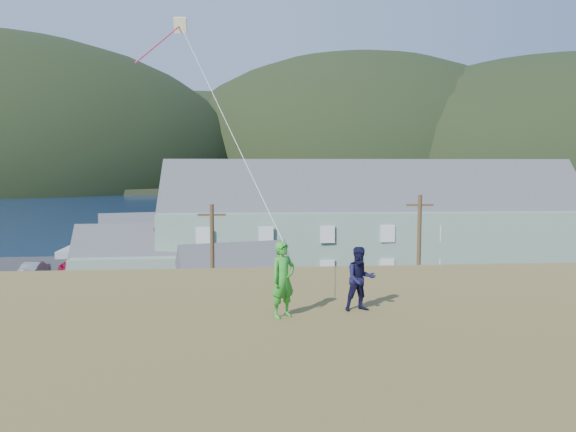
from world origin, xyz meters
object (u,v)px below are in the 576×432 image
object	(u,v)px
lodge	(372,224)
shed_palegreen_far	(152,243)
wharf	(180,246)
kite_flyer_green	(283,280)
kite_flyer_navy	(360,279)
shed_white	(236,283)
shed_palegreen_near	(132,262)

from	to	relation	value
lodge	shed_palegreen_far	size ratio (longest dim) A/B	3.38
lodge	shed_palegreen_far	distance (m)	22.22
wharf	shed_palegreen_far	world-z (taller)	shed_palegreen_far
kite_flyer_green	kite_flyer_navy	distance (m)	1.85
shed_white	kite_flyer_green	xyz separation A→B (m)	(1.25, -26.41, 5.66)
shed_palegreen_far	kite_flyer_navy	size ratio (longest dim) A/B	7.69
wharf	shed_white	size ratio (longest dim) A/B	2.98
shed_palegreen_far	kite_flyer_navy	xyz separation A→B (m)	(11.60, -44.84, 5.28)
shed_palegreen_near	kite_flyer_navy	size ratio (longest dim) A/B	6.50
lodge	kite_flyer_green	xyz separation A→B (m)	(-11.14, -38.23, 2.90)
shed_white	kite_flyer_green	world-z (taller)	kite_flyer_green
shed_palegreen_far	kite_flyer_green	bearing A→B (deg)	-90.57
shed_palegreen_near	kite_flyer_navy	bearing A→B (deg)	-73.00
shed_white	shed_palegreen_far	size ratio (longest dim) A/B	0.77
wharf	lodge	xyz separation A→B (m)	(19.63, -20.33, 4.68)
wharf	lodge	distance (m)	28.64
kite_flyer_navy	shed_palegreen_far	bearing A→B (deg)	96.61
shed_white	kite_flyer_navy	size ratio (longest dim) A/B	5.92
kite_flyer_green	kite_flyer_navy	bearing A→B (deg)	-21.96
wharf	shed_palegreen_near	bearing A→B (deg)	-93.12
lodge	shed_palegreen_near	world-z (taller)	lodge
shed_white	shed_palegreen_far	bearing A→B (deg)	100.01
lodge	shed_palegreen_near	size ratio (longest dim) A/B	4.00
shed_palegreen_near	shed_palegreen_far	size ratio (longest dim) A/B	0.84
shed_palegreen_near	kite_flyer_navy	distance (m)	36.42
shed_palegreen_near	shed_palegreen_far	world-z (taller)	shed_palegreen_far
shed_white	shed_palegreen_far	distance (m)	20.68
shed_palegreen_far	kite_flyer_navy	distance (m)	46.62
kite_flyer_navy	shed_white	bearing A→B (deg)	88.78
shed_white	shed_palegreen_near	bearing A→B (deg)	122.17
shed_palegreen_far	lodge	bearing A→B (deg)	-31.31
lodge	kite_flyer_green	distance (m)	39.92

